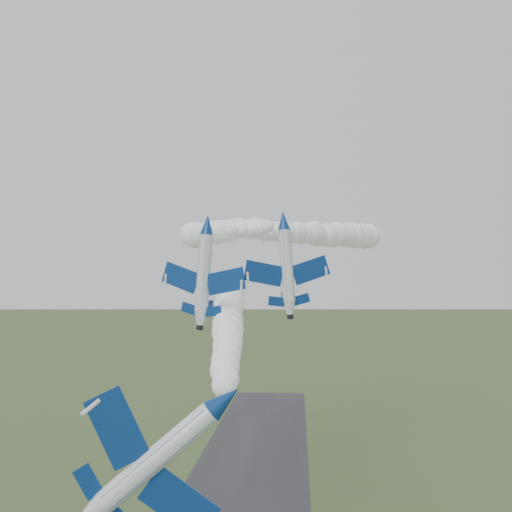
{
  "coord_description": "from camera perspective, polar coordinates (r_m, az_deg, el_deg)",
  "views": [
    {
      "loc": [
        10.0,
        -46.17,
        37.6
      ],
      "look_at": [
        5.07,
        20.64,
        41.35
      ],
      "focal_mm": 40.0,
      "sensor_mm": 36.0,
      "label": 1
    }
  ],
  "objects": [
    {
      "name": "jet_pair_right",
      "position": [
        71.29,
        2.79,
        3.6
      ],
      "size": [
        11.23,
        12.9,
        3.36
      ],
      "rotation": [
        0.0,
        -0.07,
        0.39
      ],
      "color": "white"
    },
    {
      "name": "smoke_trail_jet_pair_left",
      "position": [
        108.85,
        6.46,
        2.17
      ],
      "size": [
        34.88,
        71.36,
        5.83
      ],
      "primitive_type": null,
      "rotation": [
        0.0,
        0.0,
        -0.4
      ],
      "color": "white"
    },
    {
      "name": "smoke_trail_jet_lead",
      "position": [
        72.06,
        -2.82,
        -6.56
      ],
      "size": [
        13.7,
        65.31,
        4.66
      ],
      "primitive_type": null,
      "rotation": [
        0.0,
        0.0,
        0.14
      ],
      "color": "white"
    },
    {
      "name": "smoke_trail_jet_pair_right",
      "position": [
        100.99,
        -3.57,
        2.44
      ],
      "size": [
        26.08,
        53.39,
        5.25
      ],
      "primitive_type": null,
      "rotation": [
        0.0,
        0.0,
        0.39
      ],
      "color": "white"
    },
    {
      "name": "jet_pair_left",
      "position": [
        71.69,
        -4.95,
        3.18
      ],
      "size": [
        12.01,
        13.78,
        3.61
      ],
      "rotation": [
        0.0,
        0.08,
        -0.4
      ],
      "color": "white"
    },
    {
      "name": "jet_lead",
      "position": [
        36.58,
        -3.07,
        -14.16
      ],
      "size": [
        7.13,
        12.87,
        8.23
      ],
      "rotation": [
        0.0,
        0.88,
        0.14
      ],
      "color": "white"
    }
  ]
}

